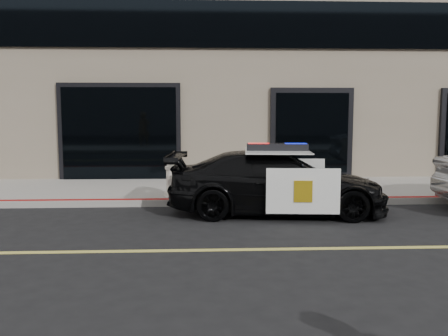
{
  "coord_description": "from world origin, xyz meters",
  "views": [
    {
      "loc": [
        1.27,
        -7.36,
        2.12
      ],
      "look_at": [
        1.74,
        2.2,
        1.0
      ],
      "focal_mm": 40.0,
      "sensor_mm": 36.0,
      "label": 1
    }
  ],
  "objects": [
    {
      "name": "sidewalk_n",
      "position": [
        0.0,
        5.25,
        0.07
      ],
      "size": [
        60.0,
        3.5,
        0.15
      ],
      "primitive_type": "cube",
      "color": "gray",
      "rests_on": "ground"
    },
    {
      "name": "ground",
      "position": [
        0.0,
        0.0,
        0.0
      ],
      "size": [
        120.0,
        120.0,
        0.0
      ],
      "primitive_type": "plane",
      "color": "black",
      "rests_on": "ground"
    },
    {
      "name": "police_car",
      "position": [
        2.83,
        2.63,
        0.65
      ],
      "size": [
        2.57,
        4.73,
        1.45
      ],
      "color": "black",
      "rests_on": "ground"
    },
    {
      "name": "fire_hydrant",
      "position": [
        0.64,
        3.98,
        0.56
      ],
      "size": [
        0.39,
        0.54,
        0.87
      ],
      "color": "silver",
      "rests_on": "sidewalk_n"
    }
  ]
}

